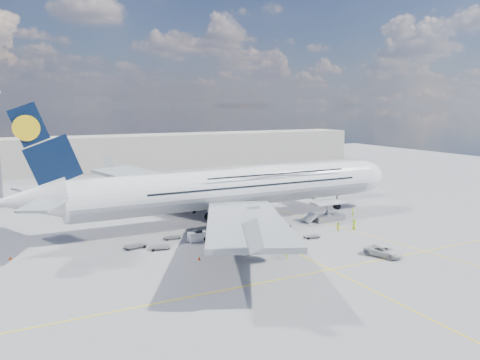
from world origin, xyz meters
name	(u,v)px	position (x,y,z in m)	size (l,w,h in m)	color
ground	(259,234)	(0.00, 0.00, 0.00)	(300.00, 300.00, 0.00)	gray
taxi_line_main	(259,234)	(0.00, 0.00, 0.01)	(0.25, 220.00, 0.01)	yellow
taxi_line_cross	(330,269)	(0.00, -20.00, 0.01)	(120.00, 0.25, 0.01)	yellow
taxi_line_diag	(294,214)	(14.00, 10.00, 0.01)	(0.25, 100.00, 0.01)	yellow
airliner	(235,187)	(0.26, 10.00, 6.87)	(77.26, 79.15, 23.71)	white
jet_bridge	(325,171)	(29.81, 20.94, 6.85)	(18.80, 12.10, 8.50)	#B7B7BC
cargo_loader	(327,214)	(16.82, 2.89, 1.25)	(8.53, 3.20, 3.67)	silver
terminal	(127,153)	(0.00, 95.00, 6.00)	(180.00, 16.00, 12.00)	#B2AD9E
tree_line	(189,145)	(40.00, 140.00, 4.00)	(160.00, 6.00, 8.00)	#193814
dolly_row_a	(160,247)	(-18.18, -0.54, 0.36)	(3.41, 2.20, 0.47)	gray
dolly_row_b	(136,246)	(-21.39, 1.84, 0.36)	(3.50, 2.36, 0.47)	gray
dolly_row_c	(234,244)	(-7.22, -4.51, 0.37)	(3.67, 2.69, 0.48)	gray
dolly_back	(172,237)	(-14.51, 4.08, 0.31)	(2.85, 1.69, 0.40)	gray
dolly_nose_far	(312,236)	(6.88, -6.03, 0.30)	(2.87, 1.94, 0.38)	gray
dolly_nose_near	(282,226)	(6.07, 2.07, 0.36)	(3.24, 1.88, 0.46)	gray
baggage_tug	(198,236)	(-11.15, 1.03, 0.88)	(3.28, 1.67, 2.00)	silver
catering_truck_inner	(196,204)	(-3.10, 22.08, 1.65)	(6.34, 4.29, 3.49)	gray
catering_truck_outer	(94,193)	(-20.78, 41.80, 2.09)	(7.97, 4.37, 4.49)	gray
service_van	(383,251)	(10.60, -18.99, 0.78)	(2.60, 5.65, 1.57)	silver
crew_nose	(353,212)	(23.52, 3.01, 0.90)	(0.66, 0.43, 1.80)	#B9EC18
crew_loader	(338,227)	(13.38, -5.03, 0.89)	(0.87, 0.67, 1.78)	#CEE217
crew_wing	(236,234)	(-5.05, -1.19, 0.99)	(1.16, 0.48, 1.99)	#AAF219
crew_van	(354,224)	(17.02, -4.98, 0.99)	(0.96, 0.63, 1.97)	#CDFE1A
crew_tug	(287,253)	(-2.87, -13.47, 0.89)	(1.15, 0.66, 1.78)	#B4E217
cone_nose	(320,201)	(26.32, 17.68, 0.26)	(0.42, 0.42, 0.53)	#FF520D
cone_wing_left_inner	(184,211)	(-5.86, 21.90, 0.24)	(0.40, 0.40, 0.51)	#FF520D
cone_wing_left_outer	(116,200)	(-16.15, 40.12, 0.26)	(0.43, 0.43, 0.54)	#FF520D
cone_wing_right_inner	(219,245)	(-9.25, -3.34, 0.31)	(0.50, 0.50, 0.64)	#FF520D
cone_wing_right_outer	(199,258)	(-14.59, -8.11, 0.28)	(0.46, 0.46, 0.59)	#FF520D
cone_tail	(10,258)	(-39.19, 4.44, 0.30)	(0.49, 0.49, 0.62)	#FF520D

